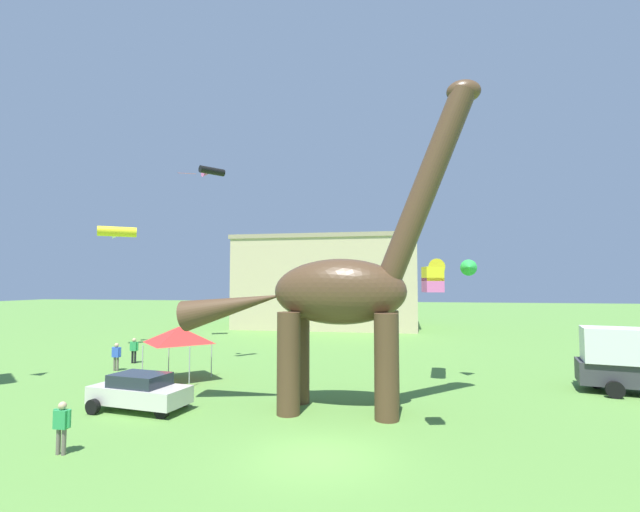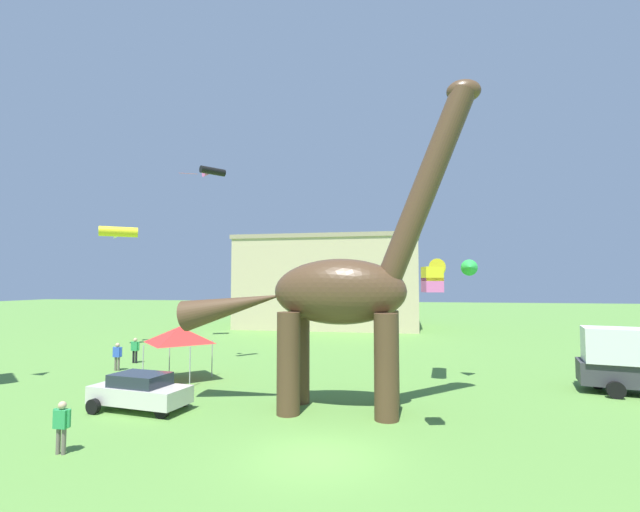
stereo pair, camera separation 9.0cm
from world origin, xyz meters
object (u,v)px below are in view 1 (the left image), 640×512
(person_strolling_adult, at_px, (134,348))
(kite_mid_center, at_px, (433,279))
(kite_near_high, at_px, (187,173))
(kite_trailing, at_px, (117,232))
(dinosaur_sculpture, at_px, (338,292))
(kite_mid_left, at_px, (444,268))
(parked_sedan_left, at_px, (140,391))
(festival_canopy_tent, at_px, (179,335))
(person_near_flyer, at_px, (62,422))
(parked_box_truck, at_px, (640,360))
(person_watching_child, at_px, (116,354))
(kite_far_left, at_px, (211,172))

(person_strolling_adult, relative_size, kite_mid_center, 1.93)
(kite_near_high, bearing_deg, kite_trailing, -129.28)
(dinosaur_sculpture, bearing_deg, kite_mid_left, 36.63)
(parked_sedan_left, xyz_separation_m, kite_mid_left, (13.33, 7.75, 5.47))
(dinosaur_sculpture, xyz_separation_m, kite_mid_center, (3.79, -3.18, 0.48))
(festival_canopy_tent, bearing_deg, kite_mid_center, -28.46)
(person_strolling_adult, height_order, kite_mid_center, kite_mid_center)
(kite_near_high, bearing_deg, kite_mid_left, -30.72)
(kite_mid_center, bearing_deg, person_near_flyer, -164.44)
(parked_box_truck, bearing_deg, kite_mid_left, -171.78)
(person_watching_child, xyz_separation_m, festival_canopy_tent, (5.22, -1.95, 1.51))
(festival_canopy_tent, bearing_deg, kite_near_high, 116.72)
(parked_sedan_left, xyz_separation_m, kite_near_high, (-9.00, 21.02, 15.06))
(kite_mid_center, relative_size, kite_mid_left, 0.28)
(person_near_flyer, relative_size, person_watching_child, 0.97)
(person_near_flyer, xyz_separation_m, festival_canopy_tent, (-1.66, 10.50, 1.55))
(parked_box_truck, height_order, kite_far_left, kite_far_left)
(parked_sedan_left, bearing_deg, kite_trailing, 136.81)
(kite_mid_center, height_order, kite_far_left, kite_far_left)
(person_strolling_adult, bearing_deg, parked_sedan_left, -126.77)
(parked_sedan_left, relative_size, person_strolling_adult, 2.61)
(kite_far_left, bearing_deg, dinosaur_sculpture, -39.23)
(kite_mid_center, bearing_deg, person_strolling_adult, 148.31)
(person_watching_child, bearing_deg, dinosaur_sculpture, -126.01)
(parked_box_truck, bearing_deg, kite_mid_center, -127.06)
(person_watching_child, distance_m, person_strolling_adult, 2.64)
(kite_mid_center, bearing_deg, kite_trailing, 144.30)
(dinosaur_sculpture, bearing_deg, kite_mid_center, -54.68)
(kite_mid_left, xyz_separation_m, kite_trailing, (-26.19, 8.55, 3.52))
(person_near_flyer, distance_m, person_watching_child, 14.23)
(parked_box_truck, xyz_separation_m, kite_far_left, (-23.67, 2.33, 11.08))
(kite_near_high, bearing_deg, kite_far_left, -56.35)
(kite_near_high, bearing_deg, dinosaur_sculpture, -48.35)
(person_near_flyer, bearing_deg, kite_trailing, 88.88)
(person_strolling_adult, bearing_deg, parked_box_truck, -77.30)
(parked_box_truck, relative_size, kite_mid_center, 6.74)
(parked_box_truck, bearing_deg, kite_far_left, -172.67)
(person_watching_child, xyz_separation_m, kite_trailing, (-6.41, 8.77, 8.76))
(dinosaur_sculpture, relative_size, kite_mid_left, 4.51)
(festival_canopy_tent, xyz_separation_m, kite_mid_left, (14.56, 2.17, 3.73))
(person_watching_child, relative_size, kite_trailing, 0.54)
(kite_mid_left, height_order, kite_near_high, kite_near_high)
(dinosaur_sculpture, distance_m, kite_mid_left, 8.07)
(festival_canopy_tent, bearing_deg, kite_mid_left, 8.47)
(kite_far_left, bearing_deg, person_near_flyer, -83.40)
(person_watching_child, bearing_deg, kite_far_left, -85.01)
(festival_canopy_tent, bearing_deg, parked_sedan_left, -77.57)
(parked_sedan_left, relative_size, parked_box_truck, 0.75)
(person_watching_child, bearing_deg, parked_box_truck, -104.96)
(kite_mid_center, distance_m, kite_far_left, 18.72)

